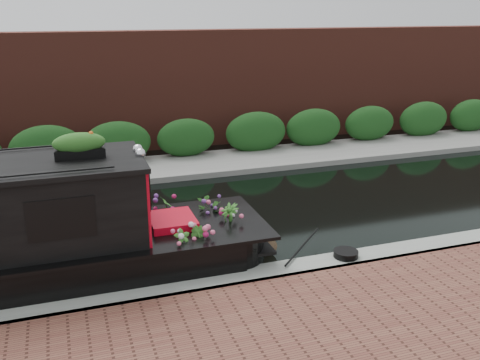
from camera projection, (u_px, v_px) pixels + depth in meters
name	position (u px, v px, depth m)	size (l,w,h in m)	color
ground	(152.00, 226.00, 12.13)	(80.00, 80.00, 0.00)	black
near_bank_coping	(186.00, 297.00, 9.17)	(40.00, 0.60, 0.50)	gray
far_bank_path	(127.00, 174.00, 15.91)	(40.00, 2.40, 0.34)	gray
far_hedge	(123.00, 166.00, 16.72)	(40.00, 1.10, 2.80)	#184216
far_brick_wall	(116.00, 150.00, 18.61)	(40.00, 1.00, 8.00)	#5B281E
rope_fender	(265.00, 243.00, 10.85)	(0.35, 0.35, 0.42)	#816144
coiled_mooring_rope	(346.00, 254.00, 10.08)	(0.47, 0.47, 0.12)	black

